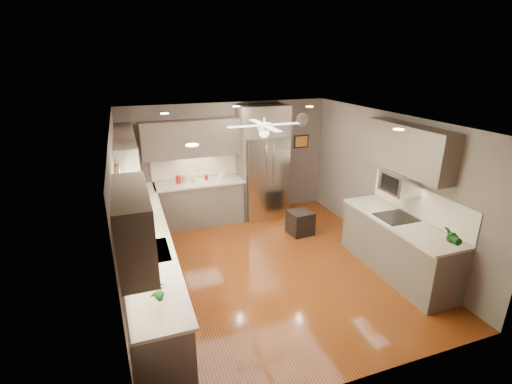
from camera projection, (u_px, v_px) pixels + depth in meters
floor at (269, 268)px, 6.32m from camera, size 5.00×5.00×0.00m
ceiling at (272, 120)px, 5.46m from camera, size 5.00×5.00×0.00m
wall_back at (228, 160)px, 8.10m from camera, size 4.50×0.00×4.50m
wall_front at (364, 285)px, 3.68m from camera, size 4.50×0.00×4.50m
wall_left at (121, 219)px, 5.18m from camera, size 0.00×5.00×5.00m
wall_right at (388, 184)px, 6.60m from camera, size 0.00×5.00×5.00m
canister_a at (178, 180)px, 7.56m from camera, size 0.14×0.14×0.18m
canister_b at (184, 179)px, 7.64m from camera, size 0.11×0.11×0.14m
canister_c at (193, 178)px, 7.67m from camera, size 0.12×0.12×0.16m
canister_d at (206, 177)px, 7.78m from camera, size 0.09×0.09×0.11m
soap_bottle at (138, 231)px, 5.28m from camera, size 0.09×0.10×0.21m
potted_plant_left at (157, 290)px, 3.85m from camera, size 0.17×0.12×0.32m
potted_plant_right at (452, 236)px, 4.97m from camera, size 0.22×0.19×0.35m
bowl at (222, 178)px, 7.86m from camera, size 0.27×0.27×0.05m
left_run at (148, 258)px, 5.67m from camera, size 0.65×4.70×1.45m
back_run at (200, 202)px, 7.88m from camera, size 1.85×0.65×1.45m
uppers at (213, 155)px, 6.07m from camera, size 4.50×4.70×0.95m
window at (121, 212)px, 4.65m from camera, size 0.05×1.12×0.92m
sink at (150, 253)px, 4.96m from camera, size 0.50×0.70×0.32m
refrigerator at (264, 164)px, 8.04m from camera, size 1.06×0.75×2.45m
right_run at (397, 245)px, 6.06m from camera, size 0.70×2.20×1.45m
microwave at (400, 182)px, 5.97m from camera, size 0.43×0.55×0.34m
ceiling_fan at (264, 128)px, 5.79m from camera, size 1.18×1.18×0.32m
recessed_lights at (260, 117)px, 5.81m from camera, size 2.84×3.14×0.01m
wall_clock at (302, 120)px, 8.37m from camera, size 0.30×0.03×0.30m
framed_print at (301, 141)px, 8.54m from camera, size 0.36×0.03×0.30m
stool at (300, 222)px, 7.48m from camera, size 0.48×0.48×0.50m
paper_towel at (152, 273)px, 4.20m from camera, size 0.13×0.13×0.34m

